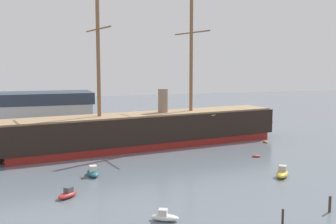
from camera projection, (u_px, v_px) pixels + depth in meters
tall_ship at (148, 130)px, 92.53m from camera, size 75.88×18.64×36.61m
motorboat_foreground_left at (165, 217)px, 49.53m from camera, size 3.63×2.90×1.42m
motorboat_mid_left at (68, 194)px, 58.01m from camera, size 3.54×3.40×1.46m
motorboat_mid_right at (282, 173)px, 68.58m from camera, size 4.33×4.49×1.85m
motorboat_alongside_bow at (93, 172)px, 69.12m from camera, size 1.90×4.35×1.81m
dinghy_alongside_stern at (256, 156)px, 82.92m from camera, size 1.98×1.27×0.43m
dinghy_far_right at (265, 142)px, 97.98m from camera, size 1.11×1.97×0.44m
sailboat_distant_centre at (134, 137)px, 102.83m from camera, size 1.94×4.63×5.84m
mooring_piling_nearest at (283, 217)px, 48.22m from camera, size 0.27×0.27×1.89m
mooring_piling_left_pair at (330, 204)px, 52.36m from camera, size 0.34×0.34×2.06m
seagull_in_flight at (213, 115)px, 76.88m from camera, size 1.24×0.62×0.14m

